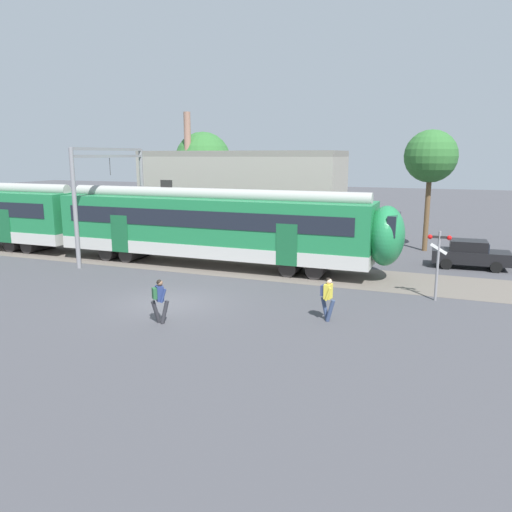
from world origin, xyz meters
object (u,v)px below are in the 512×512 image
pedestrian_navy (159,297)px  parked_car_black (470,254)px  pedestrian_yellow (327,295)px  crossing_signal (438,255)px

pedestrian_navy → parked_car_black: bearing=52.0°
pedestrian_yellow → crossing_signal: size_ratio=0.56×
pedestrian_navy → pedestrian_yellow: (5.71, 2.52, 0.00)m
crossing_signal → pedestrian_navy: bearing=-144.3°
pedestrian_yellow → parked_car_black: 12.73m
pedestrian_navy → parked_car_black: 17.88m
parked_car_black → pedestrian_navy: bearing=-128.0°
pedestrian_navy → pedestrian_yellow: bearing=23.8°
pedestrian_navy → crossing_signal: crossing_signal is taller
parked_car_black → crossing_signal: (-1.56, -7.31, 1.23)m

